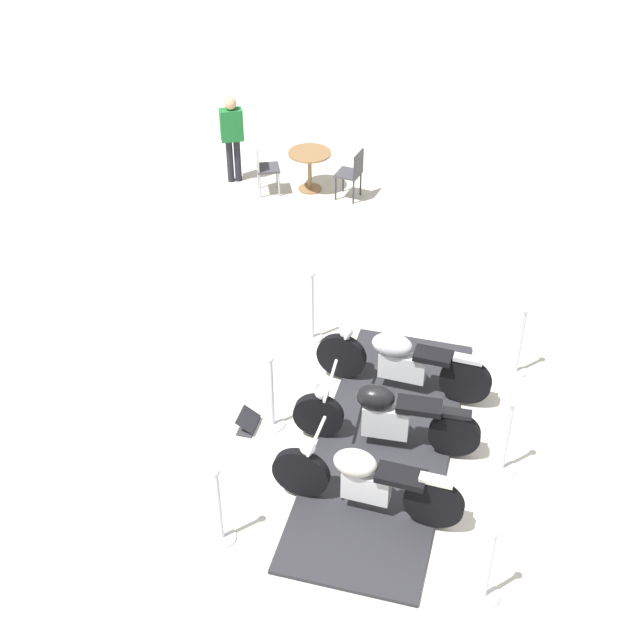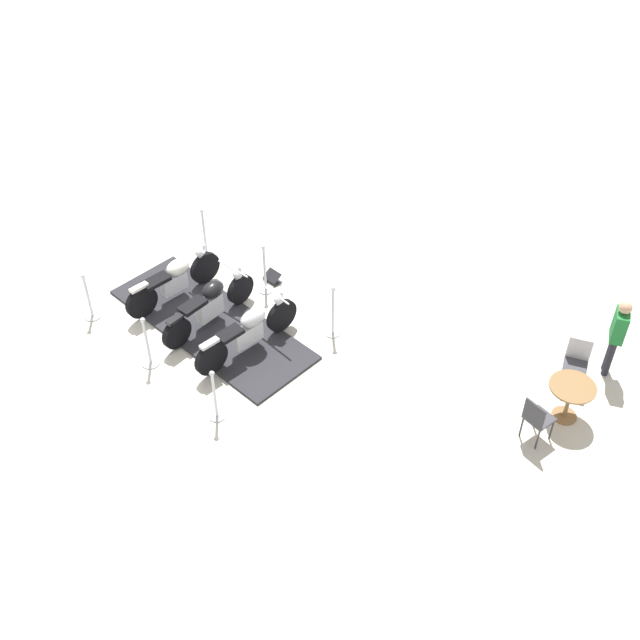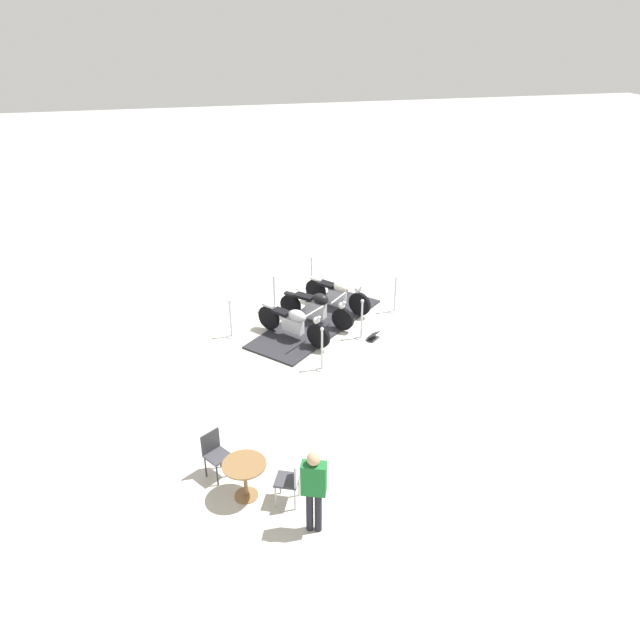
{
  "view_description": "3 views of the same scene",
  "coord_description": "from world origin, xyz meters",
  "px_view_note": "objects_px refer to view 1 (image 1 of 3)",
  "views": [
    {
      "loc": [
        4.62,
        6.01,
        7.62
      ],
      "look_at": [
        0.12,
        -1.3,
        1.14
      ],
      "focal_mm": 48.8,
      "sensor_mm": 36.0,
      "label": 1
    },
    {
      "loc": [
        -11.34,
        -1.51,
        10.27
      ],
      "look_at": [
        -0.82,
        -2.03,
        0.77
      ],
      "focal_mm": 45.03,
      "sensor_mm": 36.0,
      "label": 2
    },
    {
      "loc": [
        -3.08,
        -14.17,
        7.75
      ],
      "look_at": [
        -0.2,
        -1.38,
        0.85
      ],
      "focal_mm": 33.88,
      "sensor_mm": 36.0,
      "label": 3
    }
  ],
  "objects_px": {
    "bystander_person": "(232,132)",
    "stanchion_left_mid": "(505,449)",
    "info_placard": "(248,423)",
    "cafe_chair_across_table": "(352,171)",
    "stanchion_left_rear": "(487,576)",
    "cafe_table": "(310,162)",
    "stanchion_right_front": "(312,314)",
    "cafe_chair_near_table": "(264,165)",
    "stanchion_right_rear": "(220,516)",
    "motorcycle_chrome": "(400,360)",
    "stanchion_left_front": "(519,350)",
    "motorcycle_black": "(383,415)",
    "stanchion_right_mid": "(272,402)",
    "motorcycle_cream": "(364,479)"
  },
  "relations": [
    {
      "from": "stanchion_right_mid",
      "to": "cafe_chair_across_table",
      "type": "distance_m",
      "value": 5.94
    },
    {
      "from": "motorcycle_chrome",
      "to": "stanchion_left_mid",
      "type": "bearing_deg",
      "value": 146.89
    },
    {
      "from": "motorcycle_chrome",
      "to": "cafe_table",
      "type": "xyz_separation_m",
      "value": [
        -1.85,
        -5.31,
        0.04
      ]
    },
    {
      "from": "motorcycle_cream",
      "to": "info_placard",
      "type": "relative_size",
      "value": 4.16
    },
    {
      "from": "stanchion_right_front",
      "to": "info_placard",
      "type": "distance_m",
      "value": 2.0
    },
    {
      "from": "motorcycle_black",
      "to": "bystander_person",
      "type": "distance_m",
      "value": 7.25
    },
    {
      "from": "motorcycle_black",
      "to": "cafe_chair_across_table",
      "type": "height_order",
      "value": "motorcycle_black"
    },
    {
      "from": "info_placard",
      "to": "motorcycle_chrome",
      "type": "bearing_deg",
      "value": -54.91
    },
    {
      "from": "stanchion_right_rear",
      "to": "stanchion_left_rear",
      "type": "relative_size",
      "value": 1.04
    },
    {
      "from": "motorcycle_black",
      "to": "stanchion_left_rear",
      "type": "relative_size",
      "value": 1.67
    },
    {
      "from": "stanchion_right_front",
      "to": "stanchion_left_front",
      "type": "height_order",
      "value": "stanchion_right_front"
    },
    {
      "from": "stanchion_left_mid",
      "to": "info_placard",
      "type": "height_order",
      "value": "stanchion_left_mid"
    },
    {
      "from": "stanchion_right_mid",
      "to": "cafe_table",
      "type": "xyz_separation_m",
      "value": [
        -3.57,
        -5.03,
        0.16
      ]
    },
    {
      "from": "cafe_chair_near_table",
      "to": "stanchion_right_rear",
      "type": "bearing_deg",
      "value": -99.4
    },
    {
      "from": "stanchion_left_mid",
      "to": "stanchion_left_front",
      "type": "distance_m",
      "value": 1.83
    },
    {
      "from": "motorcycle_black",
      "to": "info_placard",
      "type": "bearing_deg",
      "value": 0.22
    },
    {
      "from": "stanchion_left_front",
      "to": "stanchion_right_front",
      "type": "bearing_deg",
      "value": -46.76
    },
    {
      "from": "stanchion_right_front",
      "to": "cafe_chair_near_table",
      "type": "relative_size",
      "value": 1.2
    },
    {
      "from": "stanchion_left_rear",
      "to": "info_placard",
      "type": "xyz_separation_m",
      "value": [
        0.9,
        -3.46,
        -0.26
      ]
    },
    {
      "from": "stanchion_left_rear",
      "to": "bystander_person",
      "type": "xyz_separation_m",
      "value": [
        -1.95,
        -9.37,
        0.64
      ]
    },
    {
      "from": "stanchion_right_rear",
      "to": "cafe_chair_near_table",
      "type": "distance_m",
      "value": 7.8
    },
    {
      "from": "stanchion_left_rear",
      "to": "bystander_person",
      "type": "relative_size",
      "value": 0.64
    },
    {
      "from": "stanchion_left_rear",
      "to": "cafe_table",
      "type": "distance_m",
      "value": 8.87
    },
    {
      "from": "stanchion_right_front",
      "to": "bystander_person",
      "type": "height_order",
      "value": "bystander_person"
    },
    {
      "from": "stanchion_right_mid",
      "to": "stanchion_right_rear",
      "type": "bearing_deg",
      "value": 43.24
    },
    {
      "from": "motorcycle_black",
      "to": "stanchion_right_mid",
      "type": "bearing_deg",
      "value": -3.71
    },
    {
      "from": "stanchion_left_rear",
      "to": "info_placard",
      "type": "distance_m",
      "value": 3.58
    },
    {
      "from": "info_placard",
      "to": "bystander_person",
      "type": "relative_size",
      "value": 0.25
    },
    {
      "from": "motorcycle_cream",
      "to": "cafe_chair_near_table",
      "type": "xyz_separation_m",
      "value": [
        -2.62,
        -7.09,
        0.03
      ]
    },
    {
      "from": "motorcycle_cream",
      "to": "stanchion_right_mid",
      "type": "height_order",
      "value": "stanchion_right_mid"
    },
    {
      "from": "stanchion_right_front",
      "to": "stanchion_left_front",
      "type": "distance_m",
      "value": 2.85
    },
    {
      "from": "cafe_table",
      "to": "cafe_chair_across_table",
      "type": "bearing_deg",
      "value": 124.57
    },
    {
      "from": "stanchion_right_front",
      "to": "bystander_person",
      "type": "distance_m",
      "value": 4.97
    },
    {
      "from": "stanchion_right_mid",
      "to": "cafe_chair_near_table",
      "type": "xyz_separation_m",
      "value": [
        -2.81,
        -5.35,
        0.16
      ]
    },
    {
      "from": "motorcycle_black",
      "to": "bystander_person",
      "type": "bearing_deg",
      "value": -59.71
    },
    {
      "from": "stanchion_left_front",
      "to": "bystander_person",
      "type": "bearing_deg",
      "value": -83.98
    },
    {
      "from": "stanchion_right_mid",
      "to": "bystander_person",
      "type": "relative_size",
      "value": 0.69
    },
    {
      "from": "motorcycle_chrome",
      "to": "stanchion_left_rear",
      "type": "height_order",
      "value": "stanchion_left_rear"
    },
    {
      "from": "stanchion_left_rear",
      "to": "cafe_chair_across_table",
      "type": "distance_m",
      "value": 8.41
    },
    {
      "from": "info_placard",
      "to": "cafe_chair_across_table",
      "type": "xyz_separation_m",
      "value": [
        -4.32,
        -4.23,
        0.47
      ]
    },
    {
      "from": "motorcycle_black",
      "to": "bystander_person",
      "type": "height_order",
      "value": "bystander_person"
    },
    {
      "from": "stanchion_right_front",
      "to": "motorcycle_black",
      "type": "bearing_deg",
      "value": 80.42
    },
    {
      "from": "stanchion_left_rear",
      "to": "stanchion_right_front",
      "type": "bearing_deg",
      "value": -98.93
    },
    {
      "from": "stanchion_left_front",
      "to": "cafe_chair_near_table",
      "type": "distance_m",
      "value": 6.19
    },
    {
      "from": "bystander_person",
      "to": "stanchion_left_mid",
      "type": "bearing_deg",
      "value": 15.47
    },
    {
      "from": "stanchion_left_rear",
      "to": "stanchion_left_front",
      "type": "xyz_separation_m",
      "value": [
        -2.67,
        -2.51,
        0.06
      ]
    },
    {
      "from": "info_placard",
      "to": "cafe_chair_near_table",
      "type": "relative_size",
      "value": 0.43
    },
    {
      "from": "stanchion_right_rear",
      "to": "stanchion_left_rear",
      "type": "bearing_deg",
      "value": 133.24
    },
    {
      "from": "motorcycle_black",
      "to": "stanchion_right_front",
      "type": "xyz_separation_m",
      "value": [
        -0.38,
        -2.27,
        -0.09
      ]
    },
    {
      "from": "bystander_person",
      "to": "motorcycle_black",
      "type": "bearing_deg",
      "value": 6.93
    }
  ]
}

